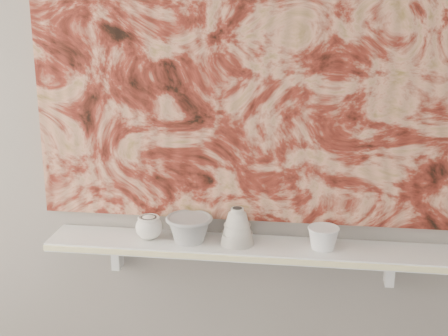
% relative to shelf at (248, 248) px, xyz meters
% --- Properties ---
extents(wall_back, '(3.60, 0.00, 3.60)m').
position_rel_shelf_xyz_m(wall_back, '(0.00, 0.09, 0.44)').
color(wall_back, gray).
rests_on(wall_back, floor).
extents(shelf, '(1.40, 0.18, 0.03)m').
position_rel_shelf_xyz_m(shelf, '(0.00, 0.00, 0.00)').
color(shelf, white).
rests_on(shelf, wall_back).
extents(shelf_stripe, '(1.40, 0.01, 0.02)m').
position_rel_shelf_xyz_m(shelf_stripe, '(0.00, -0.09, 0.00)').
color(shelf_stripe, '#F5EAA3').
rests_on(shelf_stripe, shelf).
extents(bracket_left, '(0.03, 0.06, 0.12)m').
position_rel_shelf_xyz_m(bracket_left, '(-0.49, 0.06, -0.07)').
color(bracket_left, white).
rests_on(bracket_left, wall_back).
extents(bracket_right, '(0.03, 0.06, 0.12)m').
position_rel_shelf_xyz_m(bracket_right, '(0.49, 0.06, -0.07)').
color(bracket_right, white).
rests_on(bracket_right, wall_back).
extents(painting, '(1.50, 0.02, 1.10)m').
position_rel_shelf_xyz_m(painting, '(0.00, 0.08, 0.62)').
color(painting, maroon).
rests_on(painting, wall_back).
extents(house_motif, '(0.09, 0.00, 0.08)m').
position_rel_shelf_xyz_m(house_motif, '(0.45, 0.07, 0.32)').
color(house_motif, black).
rests_on(house_motif, painting).
extents(bowl_grey, '(0.20, 0.20, 0.09)m').
position_rel_shelf_xyz_m(bowl_grey, '(-0.20, 0.00, 0.06)').
color(bowl_grey, gray).
rests_on(bowl_grey, shelf).
extents(cup_cream, '(0.12, 0.12, 0.09)m').
position_rel_shelf_xyz_m(cup_cream, '(-0.35, 0.00, 0.06)').
color(cup_cream, silver).
rests_on(cup_cream, shelf).
extents(bell_vessel, '(0.13, 0.13, 0.13)m').
position_rel_shelf_xyz_m(bell_vessel, '(-0.04, 0.00, 0.08)').
color(bell_vessel, beige).
rests_on(bell_vessel, shelf).
extents(bowl_white, '(0.11, 0.11, 0.08)m').
position_rel_shelf_xyz_m(bowl_white, '(0.25, 0.00, 0.05)').
color(bowl_white, silver).
rests_on(bowl_white, shelf).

